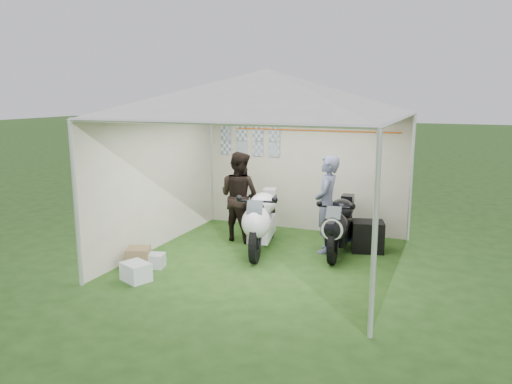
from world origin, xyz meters
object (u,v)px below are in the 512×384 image
motorcycle_white (262,219)px  motorcycle_black (339,223)px  crate_1 (138,257)px  person_blue_jacket (327,204)px  crate_0 (136,272)px  equipment_box (368,236)px  paddock_stand (347,232)px  canopy_tent (268,97)px  crate_2 (155,261)px  person_dark_jacket (239,196)px

motorcycle_white → motorcycle_black: motorcycle_white is taller
motorcycle_black → crate_1: (-2.71, -1.83, -0.36)m
person_blue_jacket → crate_0: 3.27m
equipment_box → crate_1: (-3.13, -2.13, -0.11)m
paddock_stand → crate_0: paddock_stand is taller
paddock_stand → motorcycle_white: bearing=-134.2°
canopy_tent → crate_1: size_ratio=16.53×
canopy_tent → crate_0: 3.23m
crate_2 → person_blue_jacket: bearing=38.4°
crate_0 → paddock_stand: bearing=53.5°
paddock_stand → crate_0: bearing=-126.5°
equipment_box → crate_2: bearing=-144.6°
motorcycle_black → motorcycle_white: bearing=-166.5°
motorcycle_white → crate_0: size_ratio=5.10×
motorcycle_black → crate_0: motorcycle_black is taller
equipment_box → motorcycle_black: bearing=-145.1°
paddock_stand → person_dark_jacket: size_ratio=0.23×
motorcycle_white → crate_0: (-1.16, -1.95, -0.43)m
person_blue_jacket → paddock_stand: bearing=164.4°
equipment_box → crate_1: size_ratio=1.52×
motorcycle_black → crate_0: bearing=-139.2°
crate_1 → crate_2: 0.26m
person_blue_jacket → equipment_box: (0.65, 0.28, -0.56)m
motorcycle_white → crate_1: bearing=-147.0°
motorcycle_white → crate_0: 2.31m
motorcycle_white → person_blue_jacket: 1.12m
motorcycle_white → person_blue_jacket: (1.01, 0.39, 0.26)m
paddock_stand → person_dark_jacket: 2.08m
canopy_tent → crate_0: size_ratio=14.27×
canopy_tent → crate_2: (-1.46, -1.02, -2.47)m
canopy_tent → crate_1: canopy_tent is taller
equipment_box → canopy_tent: bearing=-144.3°
crate_0 → crate_2: 0.57m
motorcycle_black → equipment_box: 0.58m
paddock_stand → person_dark_jacket: bearing=-157.6°
motorcycle_black → person_blue_jacket: (-0.23, 0.02, 0.30)m
motorcycle_white → person_dark_jacket: 0.83m
canopy_tent → paddock_stand: bearing=58.9°
motorcycle_black → person_dark_jacket: person_dark_jacket is taller
person_dark_jacket → motorcycle_white: bearing=156.1°
motorcycle_white → crate_2: 1.90m
person_dark_jacket → crate_2: bearing=85.7°
motorcycle_black → crate_2: bearing=-147.8°
person_dark_jacket → crate_0: 2.58m
person_blue_jacket → canopy_tent: bearing=-49.5°
canopy_tent → equipment_box: 2.91m
paddock_stand → crate_1: bearing=-134.7°
crate_0 → canopy_tent: bearing=48.8°
crate_0 → crate_1: bearing=121.8°
canopy_tent → motorcycle_white: 2.06m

